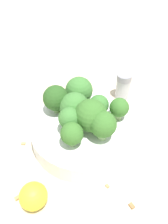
# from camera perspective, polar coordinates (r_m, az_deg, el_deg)

# --- Properties ---
(ground_plane) EXTENTS (3.00, 3.00, 0.00)m
(ground_plane) POSITION_cam_1_polar(r_m,az_deg,el_deg) (0.46, 0.00, -6.97)
(ground_plane) COLOR beige
(bowl) EXTENTS (0.21, 0.21, 0.04)m
(bowl) POSITION_cam_1_polar(r_m,az_deg,el_deg) (0.44, 0.00, -5.20)
(bowl) COLOR white
(bowl) RESTS_ON ground_plane
(broccoli_floret_0) EXTENTS (0.05, 0.05, 0.06)m
(broccoli_floret_0) POSITION_cam_1_polar(r_m,az_deg,el_deg) (0.43, -7.36, 3.55)
(broccoli_floret_0) COLOR #7A9E5B
(broccoli_floret_0) RESTS_ON bowl
(broccoli_floret_1) EXTENTS (0.04, 0.04, 0.05)m
(broccoli_floret_1) POSITION_cam_1_polar(r_m,az_deg,el_deg) (0.37, -3.19, -5.75)
(broccoli_floret_1) COLOR #7A9E5B
(broccoli_floret_1) RESTS_ON bowl
(broccoli_floret_2) EXTENTS (0.04, 0.04, 0.06)m
(broccoli_floret_2) POSITION_cam_1_polar(r_m,az_deg,el_deg) (0.39, -3.84, -1.83)
(broccoli_floret_2) COLOR #8EB770
(broccoli_floret_2) RESTS_ON bowl
(broccoli_floret_3) EXTENTS (0.04, 0.04, 0.05)m
(broccoli_floret_3) POSITION_cam_1_polar(r_m,az_deg,el_deg) (0.43, 3.52, 2.01)
(broccoli_floret_3) COLOR #7A9E5B
(broccoli_floret_3) RESTS_ON bowl
(broccoli_floret_4) EXTENTS (0.06, 0.06, 0.07)m
(broccoli_floret_4) POSITION_cam_1_polar(r_m,az_deg,el_deg) (0.39, 1.93, -0.82)
(broccoli_floret_4) COLOR #7A9E5B
(broccoli_floret_4) RESTS_ON bowl
(broccoli_floret_5) EXTENTS (0.06, 0.06, 0.06)m
(broccoli_floret_5) POSITION_cam_1_polar(r_m,az_deg,el_deg) (0.42, -2.05, 1.52)
(broccoli_floret_5) COLOR #8EB770
(broccoli_floret_5) RESTS_ON bowl
(broccoli_floret_6) EXTENTS (0.05, 0.05, 0.06)m
(broccoli_floret_6) POSITION_cam_1_polar(r_m,az_deg,el_deg) (0.38, 4.57, -3.70)
(broccoli_floret_6) COLOR #8EB770
(broccoli_floret_6) RESTS_ON bowl
(broccoli_floret_7) EXTENTS (0.06, 0.06, 0.06)m
(broccoli_floret_7) POSITION_cam_1_polar(r_m,az_deg,el_deg) (0.46, -1.31, 5.63)
(broccoli_floret_7) COLOR #84AD66
(broccoli_floret_7) RESTS_ON bowl
(broccoli_floret_8) EXTENTS (0.04, 0.04, 0.05)m
(broccoli_floret_8) POSITION_cam_1_polar(r_m,az_deg,el_deg) (0.43, 9.17, 1.02)
(broccoli_floret_8) COLOR #7A9E5B
(broccoli_floret_8) RESTS_ON bowl
(pepper_shaker) EXTENTS (0.04, 0.04, 0.07)m
(pepper_shaker) POSITION_cam_1_polar(r_m,az_deg,el_deg) (0.54, 10.17, 6.69)
(pepper_shaker) COLOR #B2B7BC
(pepper_shaker) RESTS_ON ground_plane
(lemon_wedge) EXTENTS (0.04, 0.04, 0.04)m
(lemon_wedge) POSITION_cam_1_polar(r_m,az_deg,el_deg) (0.37, -13.09, -20.62)
(lemon_wedge) COLOR yellow
(lemon_wedge) RESTS_ON ground_plane
(almond_crumb_0) EXTENTS (0.01, 0.00, 0.01)m
(almond_crumb_0) POSITION_cam_1_polar(r_m,az_deg,el_deg) (0.39, 6.11, -18.56)
(almond_crumb_0) COLOR #AD7F4C
(almond_crumb_0) RESTS_ON ground_plane
(almond_crumb_1) EXTENTS (0.01, 0.01, 0.01)m
(almond_crumb_1) POSITION_cam_1_polar(r_m,az_deg,el_deg) (0.40, -17.09, -20.56)
(almond_crumb_1) COLOR #AD7F4C
(almond_crumb_1) RESTS_ON ground_plane
(almond_crumb_2) EXTENTS (0.01, 0.01, 0.01)m
(almond_crumb_2) POSITION_cam_1_polar(r_m,az_deg,el_deg) (0.38, 12.38, -22.70)
(almond_crumb_2) COLOR olive
(almond_crumb_2) RESTS_ON ground_plane
(almond_crumb_3) EXTENTS (0.01, 0.01, 0.01)m
(almond_crumb_3) POSITION_cam_1_polar(r_m,az_deg,el_deg) (0.46, -15.61, -7.79)
(almond_crumb_3) COLOR tan
(almond_crumb_3) RESTS_ON ground_plane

